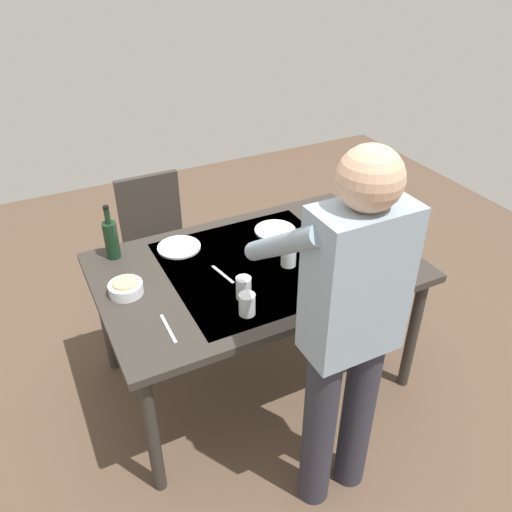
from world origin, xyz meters
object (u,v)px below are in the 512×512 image
(wine_glass_right, at_px, (381,229))
(serving_bowl_pasta, at_px, (338,230))
(wine_glass_left, at_px, (381,265))
(chair_near, at_px, (157,237))
(person_server, at_px, (348,326))
(dinner_plate_far, at_px, (275,230))
(dining_table, at_px, (256,276))
(dinner_plate_near, at_px, (179,247))
(water_cup_near_left, at_px, (247,304))
(side_bowl_salad, at_px, (400,263))
(side_bowl_bread, at_px, (126,288))
(wine_bottle, at_px, (111,238))
(water_cup_near_right, at_px, (244,288))
(water_cup_far_left, at_px, (289,256))

(wine_glass_right, distance_m, serving_bowl_pasta, 0.24)
(wine_glass_left, bearing_deg, chair_near, -60.91)
(person_server, bearing_deg, dinner_plate_far, -103.46)
(dining_table, xyz_separation_m, dinner_plate_near, (0.30, -0.32, 0.08))
(water_cup_near_left, xyz_separation_m, side_bowl_salad, (-0.84, 0.02, -0.02))
(serving_bowl_pasta, bearing_deg, dinner_plate_far, -33.03)
(water_cup_near_left, bearing_deg, dining_table, -122.46)
(side_bowl_salad, bearing_deg, dinner_plate_far, -57.64)
(dining_table, bearing_deg, side_bowl_bread, -4.84)
(side_bowl_salad, height_order, dinner_plate_near, side_bowl_salad)
(water_cup_near_left, bearing_deg, wine_bottle, -60.20)
(chair_near, distance_m, water_cup_near_left, 1.26)
(serving_bowl_pasta, bearing_deg, water_cup_near_right, 21.27)
(water_cup_near_right, bearing_deg, dinner_plate_near, -77.21)
(wine_glass_left, xyz_separation_m, dinner_plate_near, (0.75, -0.73, -0.10))
(water_cup_near_right, relative_size, side_bowl_salad, 0.61)
(wine_bottle, relative_size, dinner_plate_near, 1.29)
(serving_bowl_pasta, xyz_separation_m, dinner_plate_near, (0.84, -0.26, -0.03))
(side_bowl_salad, bearing_deg, water_cup_near_left, -1.50)
(water_cup_near_left, xyz_separation_m, dinner_plate_near, (0.09, -0.65, -0.05))
(wine_glass_right, distance_m, side_bowl_bread, 1.33)
(water_cup_far_left, distance_m, dinner_plate_near, 0.60)
(water_cup_near_right, bearing_deg, side_bowl_salad, 170.55)
(chair_near, distance_m, wine_glass_right, 1.43)
(wine_glass_left, xyz_separation_m, side_bowl_salad, (-0.17, -0.05, -0.07))
(chair_near, height_order, water_cup_far_left, chair_near)
(wine_bottle, bearing_deg, serving_bowl_pasta, 163.88)
(dinner_plate_far, bearing_deg, wine_glass_right, 137.90)
(wine_glass_left, distance_m, wine_glass_right, 0.35)
(dining_table, distance_m, dinner_plate_near, 0.45)
(dining_table, bearing_deg, person_server, 90.04)
(dining_table, relative_size, person_server, 0.94)
(water_cup_near_left, height_order, side_bowl_salad, water_cup_near_left)
(person_server, bearing_deg, serving_bowl_pasta, -122.97)
(dining_table, height_order, water_cup_near_right, water_cup_near_right)
(water_cup_near_left, relative_size, dinner_plate_far, 0.45)
(serving_bowl_pasta, relative_size, side_bowl_bread, 1.88)
(water_cup_far_left, distance_m, serving_bowl_pasta, 0.42)
(person_server, relative_size, wine_glass_left, 11.19)
(side_bowl_bread, bearing_deg, water_cup_far_left, 170.55)
(chair_near, height_order, water_cup_near_right, chair_near)
(serving_bowl_pasta, distance_m, side_bowl_bread, 1.19)
(person_server, bearing_deg, dining_table, -89.96)
(person_server, bearing_deg, side_bowl_salad, -146.20)
(wine_bottle, height_order, wine_glass_right, wine_bottle)
(dinner_plate_far, bearing_deg, person_server, 76.54)
(chair_near, distance_m, wine_glass_left, 1.53)
(person_server, bearing_deg, water_cup_near_left, -64.37)
(water_cup_near_left, relative_size, water_cup_far_left, 0.94)
(person_server, relative_size, water_cup_near_right, 15.39)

